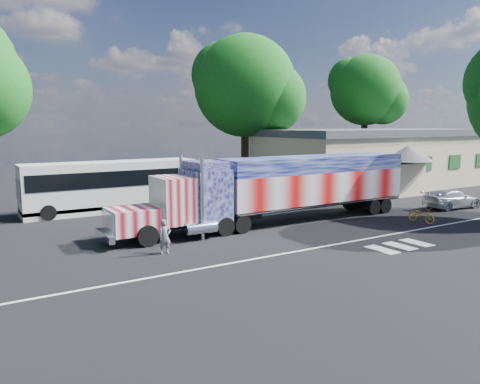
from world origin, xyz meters
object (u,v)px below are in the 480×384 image
coach_bus (112,185)px  woman (165,237)px  semi_truck (283,187)px  tree_ne_a (247,87)px  tree_far_ne (367,91)px  parked_car (452,199)px  bicycle (421,215)px

coach_bus → woman: (-1.09, -11.50, -0.91)m
semi_truck → coach_bus: (-7.31, 8.92, -0.41)m
tree_ne_a → coach_bus: bearing=-159.8°
woman → tree_far_ne: tree_far_ne is taller
parked_car → woman: (-21.00, -0.35, 0.14)m
coach_bus → semi_truck: bearing=-50.7°
parked_car → bicycle: size_ratio=2.54×
coach_bus → bicycle: bearing=-42.8°
semi_truck → tree_ne_a: size_ratio=1.42×
parked_car → tree_ne_a: (-6.22, 16.19, 8.27)m
tree_far_ne → coach_bus: bearing=-166.6°
semi_truck → bicycle: (6.86, -4.19, -1.64)m
woman → tree_far_ne: (32.06, 18.87, 8.56)m
bicycle → tree_far_ne: bearing=48.4°
semi_truck → coach_bus: semi_truck is taller
bicycle → semi_truck: bearing=146.4°
parked_car → bicycle: bearing=115.4°
bicycle → tree_far_ne: 27.94m
woman → bicycle: woman is taller
semi_truck → tree_ne_a: (6.39, 13.96, 6.81)m
woman → bicycle: (15.25, -1.61, -0.32)m
tree_ne_a → semi_truck: bearing=-114.6°
parked_car → tree_far_ne: (11.05, 18.52, 8.70)m
tree_ne_a → parked_car: bearing=-69.0°
woman → tree_ne_a: 23.63m
parked_car → tree_far_ne: 23.25m
semi_truck → coach_bus: 11.54m
parked_car → tree_far_ne: size_ratio=0.33×
woman → tree_far_ne: size_ratio=0.12×
semi_truck → parked_car: semi_truck is taller
woman → bicycle: 15.34m
semi_truck → tree_far_ne: size_ratio=1.43×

